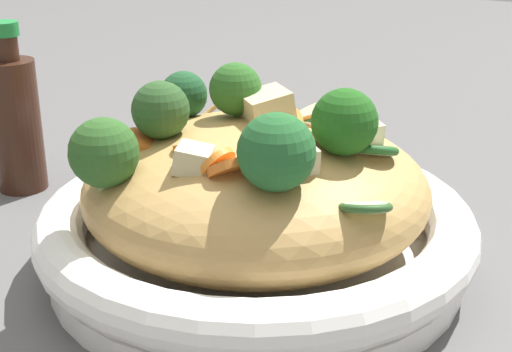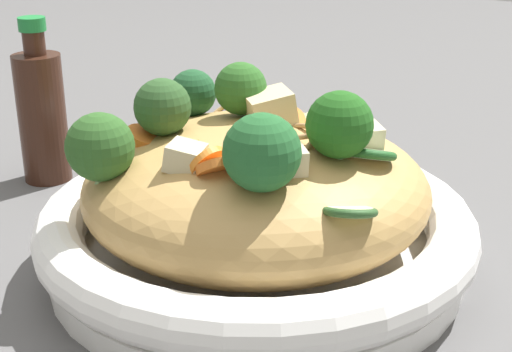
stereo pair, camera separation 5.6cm
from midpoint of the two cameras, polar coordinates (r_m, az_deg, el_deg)
ground_plane at (r=0.59m, az=-2.72°, el=-6.91°), size 3.00×3.00×0.00m
serving_bowl at (r=0.58m, az=-2.78°, el=-4.36°), size 0.34×0.34×0.06m
noodle_heap at (r=0.57m, az=-2.83°, el=-0.93°), size 0.26×0.26×0.11m
broccoli_florets at (r=0.52m, az=-5.85°, el=3.80°), size 0.17×0.20×0.07m
carrot_coins at (r=0.52m, az=-6.60°, el=2.05°), size 0.13×0.12×0.03m
zucchini_slices at (r=0.54m, az=3.70°, el=2.45°), size 0.17×0.12×0.04m
chicken_chunks at (r=0.54m, az=-1.45°, el=3.48°), size 0.13×0.12×0.04m
soy_sauce_bottle at (r=0.76m, az=-19.99°, el=3.96°), size 0.05×0.05×0.16m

